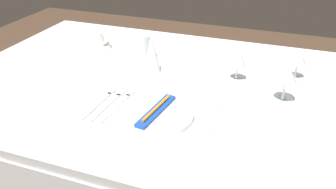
{
  "coord_description": "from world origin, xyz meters",
  "views": [
    {
      "loc": [
        0.34,
        -1.09,
        1.35
      ],
      "look_at": [
        -0.0,
        -0.12,
        0.76
      ],
      "focal_mm": 35.45,
      "sensor_mm": 36.0,
      "label": 1
    }
  ],
  "objects_px": {
    "fork_outer": "(119,104)",
    "coffee_cup_left": "(97,39)",
    "fork_salad": "(100,102)",
    "toothbrush_package": "(156,110)",
    "wine_glass_right": "(238,60)",
    "fork_inner": "(109,104)",
    "spoon_soup": "(215,118)",
    "dinner_knife": "(202,121)",
    "napkin_folded": "(152,53)",
    "spoon_dessert": "(222,120)",
    "wine_glass_centre": "(298,58)",
    "dinner_plate": "(156,115)",
    "wine_glass_left": "(287,75)",
    "drink_tumbler": "(145,49)"
  },
  "relations": [
    {
      "from": "fork_inner",
      "to": "napkin_folded",
      "type": "distance_m",
      "value": 0.3
    },
    {
      "from": "spoon_dessert",
      "to": "fork_inner",
      "type": "bearing_deg",
      "value": -175.95
    },
    {
      "from": "spoon_soup",
      "to": "coffee_cup_left",
      "type": "xyz_separation_m",
      "value": [
        -0.68,
        0.42,
        0.04
      ]
    },
    {
      "from": "fork_outer",
      "to": "coffee_cup_left",
      "type": "relative_size",
      "value": 2.2
    },
    {
      "from": "drink_tumbler",
      "to": "napkin_folded",
      "type": "xyz_separation_m",
      "value": [
        0.08,
        -0.11,
        0.04
      ]
    },
    {
      "from": "spoon_soup",
      "to": "spoon_dessert",
      "type": "bearing_deg",
      "value": -8.95
    },
    {
      "from": "dinner_plate",
      "to": "drink_tumbler",
      "type": "height_order",
      "value": "drink_tumbler"
    },
    {
      "from": "wine_glass_centre",
      "to": "spoon_soup",
      "type": "bearing_deg",
      "value": -121.27
    },
    {
      "from": "dinner_plate",
      "to": "wine_glass_left",
      "type": "xyz_separation_m",
      "value": [
        0.39,
        0.25,
        0.09
      ]
    },
    {
      "from": "dinner_knife",
      "to": "spoon_dessert",
      "type": "relative_size",
      "value": 1.12
    },
    {
      "from": "fork_salad",
      "to": "coffee_cup_left",
      "type": "bearing_deg",
      "value": 120.78
    },
    {
      "from": "fork_inner",
      "to": "spoon_soup",
      "type": "distance_m",
      "value": 0.37
    },
    {
      "from": "dinner_plate",
      "to": "wine_glass_right",
      "type": "xyz_separation_m",
      "value": [
        0.2,
        0.35,
        0.08
      ]
    },
    {
      "from": "coffee_cup_left",
      "to": "dinner_plate",
      "type": "bearing_deg",
      "value": -44.12
    },
    {
      "from": "fork_inner",
      "to": "spoon_soup",
      "type": "height_order",
      "value": "spoon_soup"
    },
    {
      "from": "fork_outer",
      "to": "napkin_folded",
      "type": "height_order",
      "value": "napkin_folded"
    },
    {
      "from": "fork_outer",
      "to": "wine_glass_right",
      "type": "xyz_separation_m",
      "value": [
        0.35,
        0.33,
        0.09
      ]
    },
    {
      "from": "spoon_dessert",
      "to": "spoon_soup",
      "type": "bearing_deg",
      "value": 171.05
    },
    {
      "from": "coffee_cup_left",
      "to": "toothbrush_package",
      "type": "bearing_deg",
      "value": -44.12
    },
    {
      "from": "toothbrush_package",
      "to": "dinner_knife",
      "type": "xyz_separation_m",
      "value": [
        0.15,
        0.02,
        -0.02
      ]
    },
    {
      "from": "dinner_plate",
      "to": "toothbrush_package",
      "type": "height_order",
      "value": "toothbrush_package"
    },
    {
      "from": "dinner_knife",
      "to": "napkin_folded",
      "type": "distance_m",
      "value": 0.41
    },
    {
      "from": "fork_inner",
      "to": "fork_salad",
      "type": "height_order",
      "value": "same"
    },
    {
      "from": "wine_glass_left",
      "to": "wine_glass_right",
      "type": "xyz_separation_m",
      "value": [
        -0.18,
        0.11,
        -0.01
      ]
    },
    {
      "from": "dinner_plate",
      "to": "fork_outer",
      "type": "xyz_separation_m",
      "value": [
        -0.15,
        0.03,
        -0.01
      ]
    },
    {
      "from": "wine_glass_right",
      "to": "spoon_soup",
      "type": "bearing_deg",
      "value": -93.66
    },
    {
      "from": "fork_outer",
      "to": "dinner_knife",
      "type": "xyz_separation_m",
      "value": [
        0.3,
        -0.01,
        0.0
      ]
    },
    {
      "from": "dinner_knife",
      "to": "napkin_folded",
      "type": "bearing_deg",
      "value": 135.24
    },
    {
      "from": "fork_inner",
      "to": "coffee_cup_left",
      "type": "xyz_separation_m",
      "value": [
        -0.31,
        0.46,
        0.04
      ]
    },
    {
      "from": "dinner_plate",
      "to": "wine_glass_left",
      "type": "height_order",
      "value": "wine_glass_left"
    },
    {
      "from": "napkin_folded",
      "to": "dinner_plate",
      "type": "bearing_deg",
      "value": -66.1
    },
    {
      "from": "drink_tumbler",
      "to": "fork_salad",
      "type": "bearing_deg",
      "value": -90.32
    },
    {
      "from": "spoon_dessert",
      "to": "wine_glass_centre",
      "type": "distance_m",
      "value": 0.46
    },
    {
      "from": "wine_glass_centre",
      "to": "spoon_dessert",
      "type": "bearing_deg",
      "value": -118.13
    },
    {
      "from": "dinner_knife",
      "to": "spoon_soup",
      "type": "relative_size",
      "value": 1.04
    },
    {
      "from": "fork_salad",
      "to": "coffee_cup_left",
      "type": "relative_size",
      "value": 2.18
    },
    {
      "from": "dinner_knife",
      "to": "wine_glass_centre",
      "type": "distance_m",
      "value": 0.51
    },
    {
      "from": "fork_outer",
      "to": "coffee_cup_left",
      "type": "bearing_deg",
      "value": 127.41
    },
    {
      "from": "fork_outer",
      "to": "spoon_dessert",
      "type": "height_order",
      "value": "spoon_dessert"
    },
    {
      "from": "fork_salad",
      "to": "coffee_cup_left",
      "type": "xyz_separation_m",
      "value": [
        -0.27,
        0.46,
        0.04
      ]
    },
    {
      "from": "wine_glass_left",
      "to": "wine_glass_centre",
      "type": "bearing_deg",
      "value": 79.34
    },
    {
      "from": "toothbrush_package",
      "to": "napkin_folded",
      "type": "relative_size",
      "value": 1.21
    },
    {
      "from": "spoon_dessert",
      "to": "dinner_plate",
      "type": "bearing_deg",
      "value": -167.15
    },
    {
      "from": "fork_outer",
      "to": "fork_inner",
      "type": "relative_size",
      "value": 1.01
    },
    {
      "from": "toothbrush_package",
      "to": "wine_glass_right",
      "type": "bearing_deg",
      "value": 59.99
    },
    {
      "from": "fork_outer",
      "to": "napkin_folded",
      "type": "distance_m",
      "value": 0.29
    },
    {
      "from": "fork_inner",
      "to": "fork_salad",
      "type": "distance_m",
      "value": 0.04
    },
    {
      "from": "spoon_dessert",
      "to": "wine_glass_right",
      "type": "relative_size",
      "value": 1.62
    },
    {
      "from": "fork_salad",
      "to": "wine_glass_left",
      "type": "relative_size",
      "value": 1.6
    },
    {
      "from": "fork_inner",
      "to": "wine_glass_centre",
      "type": "distance_m",
      "value": 0.75
    }
  ]
}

